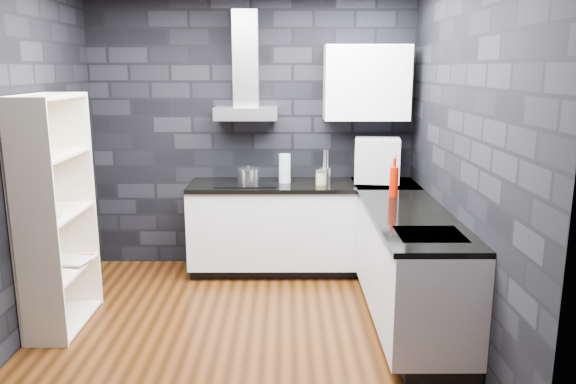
{
  "coord_description": "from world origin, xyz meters",
  "views": [
    {
      "loc": [
        0.33,
        -4.01,
        1.99
      ],
      "look_at": [
        0.35,
        0.45,
        1.0
      ],
      "focal_mm": 35.0,
      "sensor_mm": 36.0,
      "label": 1
    }
  ],
  "objects_px": {
    "utensil_crock": "(325,175)",
    "appliance_garage": "(377,160)",
    "glass_vase": "(285,168)",
    "storage_jar": "(321,178)",
    "pot": "(248,176)",
    "bookshelf": "(56,214)",
    "red_bottle": "(394,182)",
    "fruit_bowl": "(48,214)"
  },
  "relations": [
    {
      "from": "appliance_garage",
      "to": "bookshelf",
      "type": "relative_size",
      "value": 0.23
    },
    {
      "from": "fruit_bowl",
      "to": "utensil_crock",
      "type": "bearing_deg",
      "value": 32.12
    },
    {
      "from": "storage_jar",
      "to": "fruit_bowl",
      "type": "relative_size",
      "value": 0.52
    },
    {
      "from": "red_bottle",
      "to": "bookshelf",
      "type": "relative_size",
      "value": 0.14
    },
    {
      "from": "glass_vase",
      "to": "appliance_garage",
      "type": "height_order",
      "value": "appliance_garage"
    },
    {
      "from": "red_bottle",
      "to": "bookshelf",
      "type": "height_order",
      "value": "bookshelf"
    },
    {
      "from": "storage_jar",
      "to": "appliance_garage",
      "type": "distance_m",
      "value": 0.57
    },
    {
      "from": "pot",
      "to": "appliance_garage",
      "type": "xyz_separation_m",
      "value": [
        1.23,
        -0.0,
        0.15
      ]
    },
    {
      "from": "appliance_garage",
      "to": "red_bottle",
      "type": "distance_m",
      "value": 0.58
    },
    {
      "from": "bookshelf",
      "to": "fruit_bowl",
      "type": "height_order",
      "value": "bookshelf"
    },
    {
      "from": "glass_vase",
      "to": "storage_jar",
      "type": "bearing_deg",
      "value": -15.57
    },
    {
      "from": "storage_jar",
      "to": "utensil_crock",
      "type": "distance_m",
      "value": 0.12
    },
    {
      "from": "glass_vase",
      "to": "fruit_bowl",
      "type": "xyz_separation_m",
      "value": [
        -1.74,
        -1.33,
        -0.1
      ]
    },
    {
      "from": "red_bottle",
      "to": "fruit_bowl",
      "type": "height_order",
      "value": "red_bottle"
    },
    {
      "from": "storage_jar",
      "to": "fruit_bowl",
      "type": "bearing_deg",
      "value": -149.47
    },
    {
      "from": "glass_vase",
      "to": "appliance_garage",
      "type": "relative_size",
      "value": 0.66
    },
    {
      "from": "red_bottle",
      "to": "appliance_garage",
      "type": "bearing_deg",
      "value": 95.77
    },
    {
      "from": "fruit_bowl",
      "to": "red_bottle",
      "type": "bearing_deg",
      "value": 15.06
    },
    {
      "from": "glass_vase",
      "to": "pot",
      "type": "bearing_deg",
      "value": -174.44
    },
    {
      "from": "appliance_garage",
      "to": "fruit_bowl",
      "type": "relative_size",
      "value": 1.79
    },
    {
      "from": "pot",
      "to": "red_bottle",
      "type": "bearing_deg",
      "value": -23.86
    },
    {
      "from": "pot",
      "to": "fruit_bowl",
      "type": "height_order",
      "value": "pot"
    },
    {
      "from": "pot",
      "to": "fruit_bowl",
      "type": "bearing_deg",
      "value": -137.08
    },
    {
      "from": "glass_vase",
      "to": "red_bottle",
      "type": "height_order",
      "value": "glass_vase"
    },
    {
      "from": "glass_vase",
      "to": "red_bottle",
      "type": "relative_size",
      "value": 1.08
    },
    {
      "from": "red_bottle",
      "to": "glass_vase",
      "type": "bearing_deg",
      "value": 147.25
    },
    {
      "from": "utensil_crock",
      "to": "appliance_garage",
      "type": "relative_size",
      "value": 0.35
    },
    {
      "from": "utensil_crock",
      "to": "appliance_garage",
      "type": "bearing_deg",
      "value": -5.58
    },
    {
      "from": "storage_jar",
      "to": "red_bottle",
      "type": "relative_size",
      "value": 0.48
    },
    {
      "from": "glass_vase",
      "to": "bookshelf",
      "type": "distance_m",
      "value": 2.12
    },
    {
      "from": "utensil_crock",
      "to": "appliance_garage",
      "type": "height_order",
      "value": "appliance_garage"
    },
    {
      "from": "red_bottle",
      "to": "bookshelf",
      "type": "bearing_deg",
      "value": -167.57
    },
    {
      "from": "utensil_crock",
      "to": "bookshelf",
      "type": "distance_m",
      "value": 2.45
    },
    {
      "from": "storage_jar",
      "to": "red_bottle",
      "type": "xyz_separation_m",
      "value": [
        0.6,
        -0.51,
        0.07
      ]
    },
    {
      "from": "glass_vase",
      "to": "appliance_garage",
      "type": "xyz_separation_m",
      "value": [
        0.88,
        -0.04,
        0.09
      ]
    },
    {
      "from": "storage_jar",
      "to": "appliance_garage",
      "type": "xyz_separation_m",
      "value": [
        0.54,
        0.06,
        0.16
      ]
    },
    {
      "from": "glass_vase",
      "to": "storage_jar",
      "type": "distance_m",
      "value": 0.37
    },
    {
      "from": "pot",
      "to": "bookshelf",
      "type": "height_order",
      "value": "bookshelf"
    },
    {
      "from": "bookshelf",
      "to": "appliance_garage",
      "type": "bearing_deg",
      "value": 5.14
    },
    {
      "from": "storage_jar",
      "to": "fruit_bowl",
      "type": "height_order",
      "value": "storage_jar"
    },
    {
      "from": "appliance_garage",
      "to": "red_bottle",
      "type": "xyz_separation_m",
      "value": [
        0.06,
        -0.57,
        -0.1
      ]
    },
    {
      "from": "bookshelf",
      "to": "red_bottle",
      "type": "bearing_deg",
      "value": -6.29
    }
  ]
}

